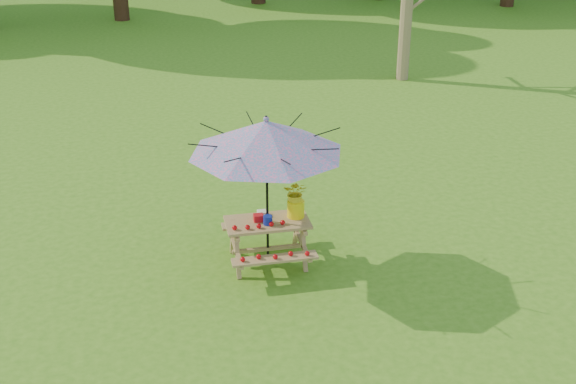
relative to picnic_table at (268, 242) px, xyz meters
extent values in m
plane|color=#407516|center=(-1.66, -2.33, -0.33)|extent=(120.00, 120.00, 0.00)
cube|color=olive|center=(0.00, 0.00, 0.32)|extent=(1.20, 0.62, 0.04)
cube|color=olive|center=(0.00, -0.55, 0.03)|extent=(1.20, 0.22, 0.04)
cube|color=olive|center=(0.00, 0.55, 0.03)|extent=(1.20, 0.22, 0.04)
cylinder|color=black|center=(0.00, 0.00, 0.80)|extent=(0.04, 0.04, 2.25)
cone|color=teal|center=(0.00, 0.00, 1.62)|extent=(2.37, 2.37, 0.46)
sphere|color=teal|center=(0.00, 0.00, 1.88)|extent=(0.08, 0.08, 0.08)
cube|color=red|center=(-0.12, 0.03, 0.39)|extent=(0.14, 0.12, 0.10)
cylinder|color=navy|center=(-0.01, -0.09, 0.41)|extent=(0.13, 0.13, 0.13)
cube|color=white|center=(-0.04, 0.20, 0.38)|extent=(0.13, 0.13, 0.07)
cylinder|color=yellow|center=(0.43, 0.07, 0.47)|extent=(0.25, 0.25, 0.25)
imported|color=gold|center=(0.43, 0.07, 0.72)|extent=(0.42, 0.40, 0.37)
camera|label=1|loc=(-1.58, -9.07, 5.01)|focal=45.00mm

